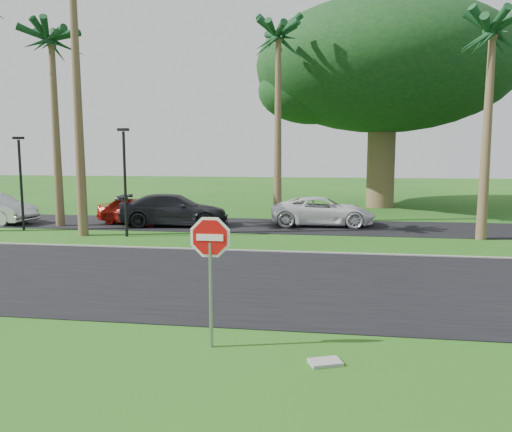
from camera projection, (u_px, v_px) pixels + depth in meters
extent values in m
plane|color=#1B5214|center=(220.00, 299.00, 12.42)|extent=(120.00, 120.00, 0.00)
cube|color=black|center=(235.00, 279.00, 14.38)|extent=(120.00, 8.00, 0.02)
cube|color=black|center=(274.00, 226.00, 24.69)|extent=(120.00, 5.00, 0.02)
cube|color=gray|center=(255.00, 251.00, 18.35)|extent=(120.00, 0.12, 0.06)
cylinder|color=gray|center=(211.00, 295.00, 9.28)|extent=(0.07, 0.07, 2.00)
cylinder|color=white|center=(210.00, 237.00, 9.14)|extent=(1.05, 0.02, 1.05)
cylinder|color=red|center=(210.00, 237.00, 9.14)|extent=(0.90, 0.02, 0.90)
cube|color=white|center=(210.00, 237.00, 9.14)|extent=(0.50, 0.02, 0.12)
cone|color=brown|center=(56.00, 134.00, 24.14)|extent=(0.44, 0.44, 9.00)
cone|color=brown|center=(78.00, 102.00, 21.17)|extent=(0.44, 0.44, 11.50)
cone|color=brown|center=(278.00, 130.00, 25.55)|extent=(0.44, 0.44, 9.50)
cone|color=brown|center=(487.00, 137.00, 20.40)|extent=(0.44, 0.44, 8.50)
cylinder|color=brown|center=(381.00, 162.00, 32.76)|extent=(1.80, 1.80, 6.00)
ellipsoid|color=black|center=(384.00, 68.00, 31.99)|extent=(16.50, 16.50, 8.25)
cylinder|color=black|center=(21.00, 185.00, 23.12)|extent=(0.12, 0.12, 4.20)
cube|color=black|center=(18.00, 138.00, 22.84)|extent=(0.45, 0.25, 0.12)
cylinder|color=black|center=(125.00, 185.00, 21.33)|extent=(0.12, 0.12, 4.50)
cube|color=black|center=(123.00, 130.00, 21.04)|extent=(0.45, 0.25, 0.12)
imported|color=#9E170D|center=(136.00, 211.00, 25.14)|extent=(4.26, 2.51, 1.36)
imported|color=black|center=(174.00, 210.00, 24.63)|extent=(5.54, 2.72, 1.55)
imported|color=silver|center=(323.00, 212.00, 24.70)|extent=(5.22, 2.62, 1.42)
cube|color=gray|center=(325.00, 362.00, 8.65)|extent=(0.64, 0.53, 0.06)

